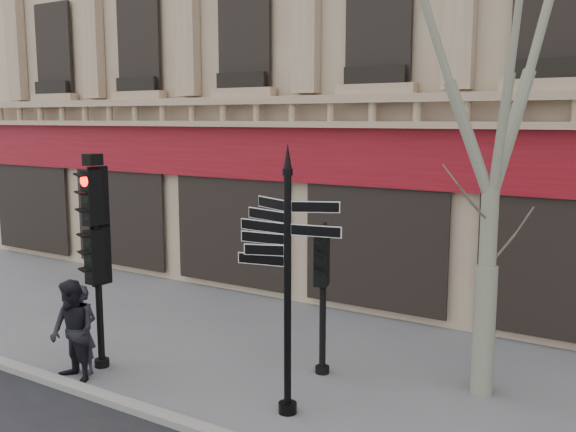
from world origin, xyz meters
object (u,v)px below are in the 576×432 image
object	(u,v)px
traffic_signal_secondary	(323,273)
plane_tree	(499,28)
traffic_signal_main	(96,235)
fingerpost	(288,236)
pedestrian_a	(82,330)
pedestrian_b	(73,332)

from	to	relation	value
traffic_signal_secondary	plane_tree	size ratio (longest dim) A/B	0.31
traffic_signal_main	plane_tree	distance (m)	7.41
plane_tree	fingerpost	bearing A→B (deg)	-135.23
pedestrian_a	pedestrian_b	distance (m)	0.37
fingerpost	traffic_signal_main	size ratio (longest dim) A/B	1.07
traffic_signal_main	plane_tree	xyz separation A→B (m)	(6.11, 2.51, 3.35)
traffic_signal_main	pedestrian_a	bearing A→B (deg)	-92.75
fingerpost	pedestrian_a	xyz separation A→B (m)	(-3.85, -0.62, -1.96)
pedestrian_a	fingerpost	bearing A→B (deg)	-6.50
plane_tree	pedestrian_b	xyz separation A→B (m)	(-5.98, -3.21, -4.89)
pedestrian_a	pedestrian_b	bearing A→B (deg)	-79.13
traffic_signal_secondary	pedestrian_a	size ratio (longest dim) A/B	1.64
traffic_signal_secondary	pedestrian_b	size ratio (longest dim) A/B	1.47
pedestrian_a	traffic_signal_main	bearing A→B (deg)	69.85
fingerpost	pedestrian_b	world-z (taller)	fingerpost
fingerpost	pedestrian_a	world-z (taller)	fingerpost
fingerpost	plane_tree	distance (m)	4.42
fingerpost	traffic_signal_secondary	xyz separation A→B (m)	(-0.31, 1.63, -0.94)
plane_tree	pedestrian_a	world-z (taller)	plane_tree
traffic_signal_secondary	plane_tree	bearing A→B (deg)	-5.20
fingerpost	pedestrian_b	bearing A→B (deg)	-166.86
traffic_signal_secondary	pedestrian_b	distance (m)	4.35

